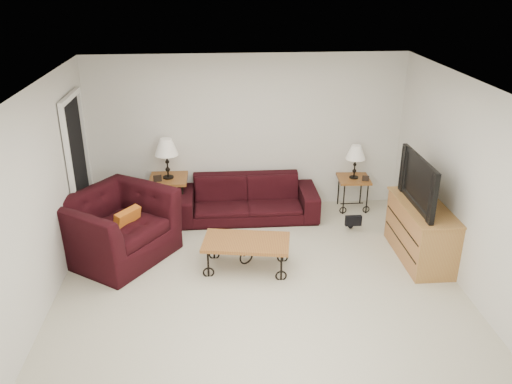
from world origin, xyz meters
TOP-DOWN VIEW (x-y plane):
  - ground at (0.00, 0.00)m, footprint 5.00×5.00m
  - wall_back at (0.00, 2.50)m, footprint 5.00×0.02m
  - wall_front at (0.00, -2.50)m, footprint 5.00×0.02m
  - wall_left at (-2.50, 0.00)m, footprint 0.02×5.00m
  - wall_right at (2.50, 0.00)m, footprint 0.02×5.00m
  - ceiling at (0.00, 0.00)m, footprint 5.00×5.00m
  - doorway at (-2.47, 1.65)m, footprint 0.08×0.94m
  - sofa at (-0.04, 2.02)m, footprint 2.21×0.86m
  - side_table_left at (-1.27, 2.20)m, footprint 0.59×0.59m
  - side_table_right at (1.71, 2.20)m, footprint 0.53×0.53m
  - lamp_left at (-1.27, 2.20)m, footprint 0.37×0.37m
  - lamp_right at (1.71, 2.20)m, footprint 0.33×0.33m
  - photo_frame_left at (-1.42, 2.05)m, footprint 0.13×0.04m
  - photo_frame_right at (1.86, 2.05)m, footprint 0.11×0.04m
  - coffee_table at (-0.15, 0.46)m, footprint 1.20×0.78m
  - armchair at (-1.88, 0.93)m, footprint 1.78×1.82m
  - throw_pillow at (-1.72, 0.88)m, footprint 0.32×0.39m
  - tv_stand at (2.23, 0.58)m, footprint 0.54×1.31m
  - television at (2.21, 0.58)m, footprint 0.15×1.17m
  - backpack at (1.51, 1.49)m, footprint 0.38×0.30m

SIDE VIEW (x-z plane):
  - ground at x=0.00m, z-range 0.00..0.00m
  - coffee_table at x=-0.15m, z-range 0.00..0.42m
  - backpack at x=1.51m, z-range 0.00..0.49m
  - side_table_right at x=1.71m, z-range 0.00..0.55m
  - side_table_left at x=-1.27m, z-range 0.00..0.64m
  - sofa at x=-0.04m, z-range 0.00..0.64m
  - tv_stand at x=2.23m, z-range 0.00..0.78m
  - armchair at x=-1.88m, z-range 0.00..0.90m
  - throw_pillow at x=-1.72m, z-range 0.32..0.72m
  - photo_frame_right at x=1.86m, z-range 0.55..0.64m
  - photo_frame_left at x=-1.42m, z-range 0.64..0.75m
  - lamp_right at x=1.71m, z-range 0.55..1.10m
  - lamp_left at x=-1.27m, z-range 0.64..1.28m
  - doorway at x=-2.47m, z-range 0.00..2.04m
  - television at x=2.21m, z-range 0.78..1.46m
  - wall_back at x=0.00m, z-range 0.00..2.50m
  - wall_front at x=0.00m, z-range 0.00..2.50m
  - wall_left at x=-2.50m, z-range 0.00..2.50m
  - wall_right at x=2.50m, z-range 0.00..2.50m
  - ceiling at x=0.00m, z-range 2.50..2.50m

